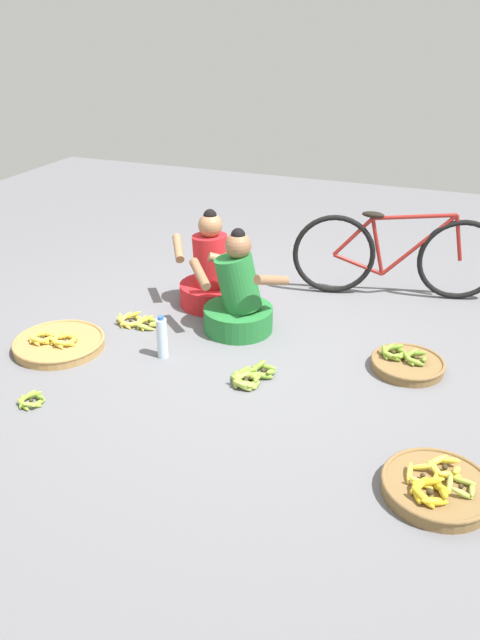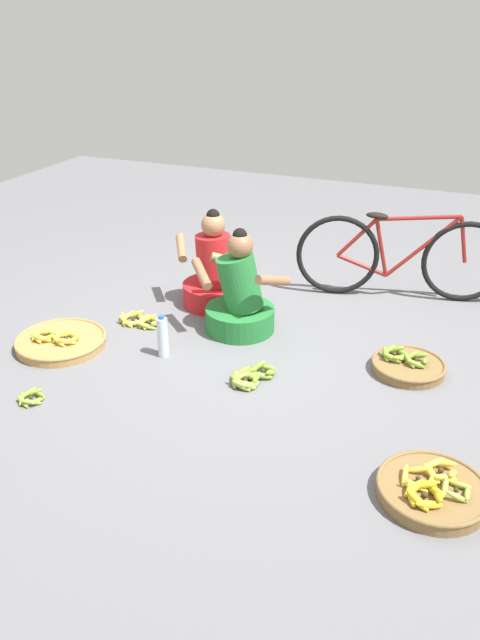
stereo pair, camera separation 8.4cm
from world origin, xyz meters
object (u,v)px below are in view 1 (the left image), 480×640
at_px(bicycle_leaning, 396,256).
at_px(loose_bananas_front_center, 250,377).
at_px(vendor_woman_front, 238,299).
at_px(loose_bananas_near_bicycle, 140,322).
at_px(banana_basket_back_right, 59,343).
at_px(vendor_woman_behind, 211,275).
at_px(banana_basket_back_left, 437,487).
at_px(loose_bananas_mid_left, 31,400).
at_px(water_bottle, 162,338).
at_px(banana_basket_front_right, 407,363).

height_order(bicycle_leaning, loose_bananas_front_center, bicycle_leaning).
height_order(vendor_woman_front, loose_bananas_near_bicycle, vendor_woman_front).
height_order(vendor_woman_front, banana_basket_back_right, vendor_woman_front).
height_order(vendor_woman_behind, banana_basket_back_left, vendor_woman_behind).
height_order(bicycle_leaning, loose_bananas_mid_left, bicycle_leaning).
bearing_deg(water_bottle, loose_bananas_front_center, -6.86).
bearing_deg(banana_basket_back_right, vendor_woman_front, 34.17).
xyz_separation_m(loose_bananas_front_center, water_bottle, (-0.68, 0.08, 0.12)).
relative_size(vendor_woman_front, banana_basket_back_right, 1.24).
xyz_separation_m(vendor_woman_behind, water_bottle, (0.03, -0.92, -0.11)).
bearing_deg(vendor_woman_front, banana_basket_back_left, -39.64).
bearing_deg(banana_basket_front_right, banana_basket_back_left, -75.40).
bearing_deg(water_bottle, banana_basket_back_left, -21.00).
bearing_deg(bicycle_leaning, banana_basket_back_left, -75.82).
distance_m(bicycle_leaning, banana_basket_front_right, 1.26).
xyz_separation_m(bicycle_leaning, loose_bananas_mid_left, (-1.81, -2.44, -0.33)).
bearing_deg(loose_bananas_front_center, loose_bananas_near_bicycle, 157.59).
bearing_deg(bicycle_leaning, vendor_woman_behind, -152.18).
distance_m(vendor_woman_front, bicycle_leaning, 1.45).
bearing_deg(loose_bananas_near_bicycle, bicycle_leaning, 36.61).
bearing_deg(loose_bananas_front_center, loose_bananas_mid_left, -147.87).
relative_size(vendor_woman_behind, loose_bananas_front_center, 2.19).
height_order(banana_basket_back_right, banana_basket_back_left, banana_basket_back_left).
height_order(banana_basket_back_right, water_bottle, water_bottle).
height_order(vendor_woman_behind, water_bottle, vendor_woman_behind).
bearing_deg(banana_basket_front_right, banana_basket_back_right, -165.47).
xyz_separation_m(banana_basket_back_right, loose_bananas_near_bicycle, (0.36, 0.52, -0.01)).
bearing_deg(loose_bananas_mid_left, loose_bananas_near_bicycle, 85.21).
xyz_separation_m(bicycle_leaning, loose_bananas_front_center, (-0.64, -1.71, -0.33)).
height_order(vendor_woman_behind, loose_bananas_front_center, vendor_woman_behind).
relative_size(banana_basket_front_right, loose_bananas_mid_left, 2.63).
distance_m(banana_basket_front_right, loose_bananas_front_center, 1.07).
bearing_deg(banana_basket_back_left, loose_bananas_front_center, 152.11).
height_order(vendor_woman_front, loose_bananas_front_center, vendor_woman_front).
bearing_deg(banana_basket_front_right, loose_bananas_front_center, -150.41).
height_order(vendor_woman_behind, bicycle_leaning, vendor_woman_behind).
bearing_deg(loose_bananas_near_bicycle, banana_basket_back_right, -124.48).
distance_m(vendor_woman_behind, loose_bananas_front_center, 1.25).
relative_size(bicycle_leaning, water_bottle, 5.32).
xyz_separation_m(vendor_woman_front, water_bottle, (-0.34, -0.57, -0.11)).
relative_size(bicycle_leaning, loose_bananas_mid_left, 8.92).
relative_size(bicycle_leaning, banana_basket_back_left, 2.99).
xyz_separation_m(vendor_woman_front, banana_basket_front_right, (1.27, -0.13, -0.21)).
height_order(banana_basket_back_left, loose_bananas_front_center, banana_basket_back_left).
bearing_deg(banana_basket_front_right, loose_bananas_mid_left, -148.97).
bearing_deg(loose_bananas_mid_left, banana_basket_back_left, 1.89).
xyz_separation_m(bicycle_leaning, water_bottle, (-1.32, -1.63, -0.21)).
bearing_deg(water_bottle, loose_bananas_mid_left, -120.77).
height_order(banana_basket_back_left, water_bottle, water_bottle).
relative_size(vendor_woman_behind, loose_bananas_near_bicycle, 2.20).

